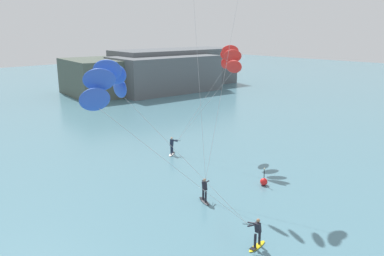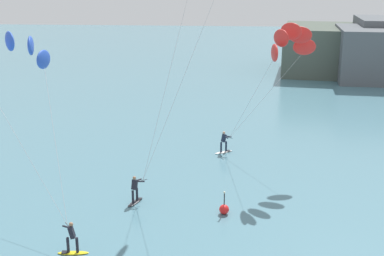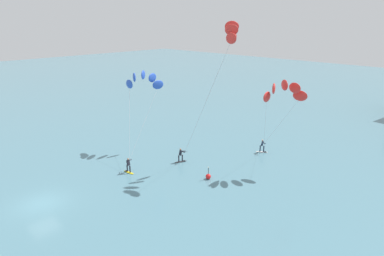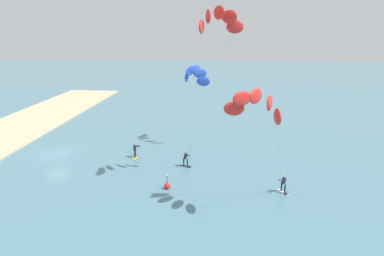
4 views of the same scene
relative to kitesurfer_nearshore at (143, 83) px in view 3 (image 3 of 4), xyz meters
name	(u,v)px [view 3 (image 3 of 4)]	position (x,y,z in m)	size (l,w,h in m)	color
ground_plane	(41,203)	(4.40, -15.40, -8.42)	(240.00, 240.00, 0.00)	slate
kitesurfer_nearshore	(143,83)	(0.00, 0.00, 0.00)	(7.87, 8.43, 9.94)	yellow
kitesurfer_mid_water	(229,39)	(10.70, 3.05, 5.52)	(6.51, 6.09, 15.74)	#333338
kitesurfer_far_out	(283,94)	(15.63, 6.14, 0.06)	(6.82, 6.01, 10.01)	white
marker_buoy	(208,176)	(11.86, -1.11, -8.12)	(0.56, 0.56, 1.38)	red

